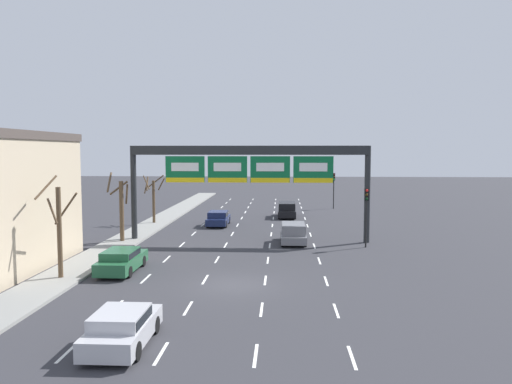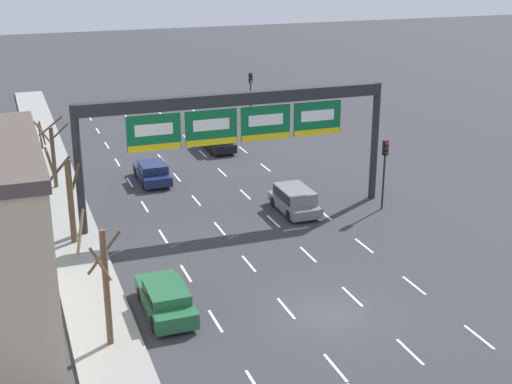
# 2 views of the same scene
# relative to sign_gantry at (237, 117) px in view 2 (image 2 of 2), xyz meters

# --- Properties ---
(ground_plane) EXTENTS (220.00, 220.00, 0.00)m
(ground_plane) POSITION_rel_sign_gantry_xyz_m (0.00, -12.60, -6.04)
(ground_plane) COLOR #333338
(sidewalk_left) EXTENTS (2.80, 110.00, 0.15)m
(sidewalk_left) POSITION_rel_sign_gantry_xyz_m (-9.65, -12.60, -5.97)
(sidewalk_left) COLOR gray
(sidewalk_left) RESTS_ON ground_plane
(lane_dashes) EXTENTS (10.02, 67.00, 0.01)m
(lane_dashes) POSITION_rel_sign_gantry_xyz_m (-0.00, 0.90, -6.04)
(lane_dashes) COLOR white
(lane_dashes) RESTS_ON ground_plane
(sign_gantry) EXTENTS (18.55, 0.70, 7.43)m
(sign_gantry) POSITION_rel_sign_gantry_xyz_m (0.00, 0.00, 0.00)
(sign_gantry) COLOR #232628
(sign_gantry) RESTS_ON ground_plane
(car_green) EXTENTS (1.88, 4.63, 1.34)m
(car_green) POSITION_rel_sign_gantry_xyz_m (-6.77, -10.14, -5.32)
(car_green) COLOR #235B38
(car_green) RESTS_ON ground_plane
(suv_black) EXTENTS (1.87, 4.75, 1.60)m
(suv_black) POSITION_rel_sign_gantry_xyz_m (3.07, 14.32, -5.15)
(suv_black) COLOR black
(suv_black) RESTS_ON ground_plane
(suv_grey) EXTENTS (1.93, 4.18, 1.52)m
(suv_grey) POSITION_rel_sign_gantry_xyz_m (3.42, -0.60, -5.19)
(suv_grey) COLOR slate
(suv_grey) RESTS_ON ground_plane
(car_navy) EXTENTS (1.89, 4.41, 1.38)m
(car_navy) POSITION_rel_sign_gantry_xyz_m (-3.44, 8.03, -5.30)
(car_navy) COLOR #19234C
(car_navy) RESTS_ON ground_plane
(traffic_light_near_gantry) EXTENTS (0.30, 0.35, 4.33)m
(traffic_light_near_gantry) POSITION_rel_sign_gantry_xyz_m (8.66, -1.97, -2.93)
(traffic_light_near_gantry) COLOR black
(traffic_light_near_gantry) RESTS_ON ground_plane
(traffic_light_mid_block) EXTENTS (0.30, 0.35, 4.35)m
(traffic_light_mid_block) POSITION_rel_sign_gantry_xyz_m (8.82, 22.45, -2.92)
(traffic_light_mid_block) COLOR black
(traffic_light_mid_block) RESTS_ON ground_plane
(tree_bare_closest) EXTENTS (1.91, 1.67, 5.54)m
(tree_bare_closest) POSITION_rel_sign_gantry_xyz_m (-9.58, -12.02, -3.11)
(tree_bare_closest) COLOR brown
(tree_bare_closest) RESTS_ON sidewalk_left
(tree_bare_second) EXTENTS (2.24, 2.23, 4.57)m
(tree_bare_second) POSITION_rel_sign_gantry_xyz_m (-9.82, 8.81, -3.31)
(tree_bare_second) COLOR brown
(tree_bare_second) RESTS_ON sidewalk_left
(tree_bare_third) EXTENTS (1.71, 2.08, 5.24)m
(tree_bare_third) POSITION_rel_sign_gantry_xyz_m (-9.76, -0.97, -3.25)
(tree_bare_third) COLOR brown
(tree_bare_third) RESTS_ON sidewalk_left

